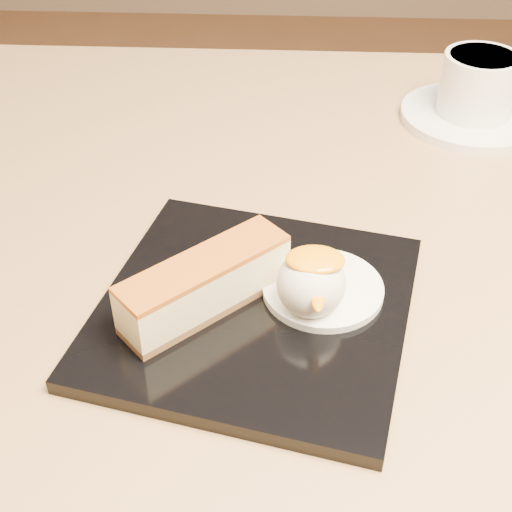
# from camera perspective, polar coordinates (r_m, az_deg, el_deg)

# --- Properties ---
(table) EXTENTS (0.80, 0.80, 0.72)m
(table) POSITION_cam_1_polar(r_m,az_deg,el_deg) (0.71, 1.88, -8.77)
(table) COLOR black
(table) RESTS_ON ground
(dessert_plate) EXTENTS (0.26, 0.26, 0.01)m
(dessert_plate) POSITION_cam_1_polar(r_m,az_deg,el_deg) (0.53, -0.11, -4.25)
(dessert_plate) COLOR black
(dessert_plate) RESTS_ON table
(cheesecake) EXTENTS (0.12, 0.11, 0.04)m
(cheesecake) POSITION_cam_1_polar(r_m,az_deg,el_deg) (0.51, -4.10, -2.25)
(cheesecake) COLOR brown
(cheesecake) RESTS_ON dessert_plate
(cream_smear) EXTENTS (0.09, 0.09, 0.01)m
(cream_smear) POSITION_cam_1_polar(r_m,az_deg,el_deg) (0.53, 5.37, -2.61)
(cream_smear) COLOR white
(cream_smear) RESTS_ON dessert_plate
(ice_cream_scoop) EXTENTS (0.05, 0.05, 0.05)m
(ice_cream_scoop) POSITION_cam_1_polar(r_m,az_deg,el_deg) (0.50, 4.43, -2.22)
(ice_cream_scoop) COLOR white
(ice_cream_scoop) RESTS_ON cream_smear
(mango_sauce) EXTENTS (0.04, 0.03, 0.01)m
(mango_sauce) POSITION_cam_1_polar(r_m,az_deg,el_deg) (0.49, 4.77, -0.29)
(mango_sauce) COLOR orange
(mango_sauce) RESTS_ON ice_cream_scoop
(mint_sprig) EXTENTS (0.03, 0.02, 0.00)m
(mint_sprig) POSITION_cam_1_polar(r_m,az_deg,el_deg) (0.55, 2.27, -0.48)
(mint_sprig) COLOR #2D872C
(mint_sprig) RESTS_ON cream_smear
(saucer) EXTENTS (0.15, 0.15, 0.01)m
(saucer) POSITION_cam_1_polar(r_m,az_deg,el_deg) (0.81, 16.85, 10.66)
(saucer) COLOR white
(saucer) RESTS_ON table
(coffee_cup) EXTENTS (0.10, 0.08, 0.06)m
(coffee_cup) POSITION_cam_1_polar(r_m,az_deg,el_deg) (0.79, 17.50, 13.04)
(coffee_cup) COLOR white
(coffee_cup) RESTS_ON saucer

